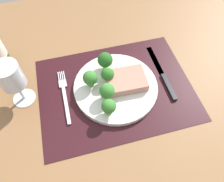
{
  "coord_description": "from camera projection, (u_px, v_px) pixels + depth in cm",
  "views": [
    {
      "loc": [
        -10.41,
        -34.81,
        54.81
      ],
      "look_at": [
        -1.61,
        -1.67,
        1.9
      ],
      "focal_mm": 33.7,
      "sensor_mm": 36.0,
      "label": 1
    }
  ],
  "objects": [
    {
      "name": "broccoli_front_edge",
      "position": [
        90.0,
        78.0,
        0.61
      ],
      "size": [
        4.39,
        4.39,
        5.78
      ],
      "color": "#5B8942",
      "rests_on": "plate"
    },
    {
      "name": "broccoli_near_steak",
      "position": [
        107.0,
        91.0,
        0.59
      ],
      "size": [
        4.39,
        4.39,
        5.79
      ],
      "color": "#5B8942",
      "rests_on": "plate"
    },
    {
      "name": "plate",
      "position": [
        116.0,
        87.0,
        0.65
      ],
      "size": [
        25.74,
        25.74,
        1.6
      ],
      "primitive_type": "cylinder",
      "color": "silver",
      "rests_on": "placemat"
    },
    {
      "name": "placemat",
      "position": [
        116.0,
        89.0,
        0.66
      ],
      "size": [
        47.12,
        35.42,
        0.3
      ],
      "primitive_type": "cube",
      "color": "black",
      "rests_on": "ground_plane"
    },
    {
      "name": "wine_glass",
      "position": [
        11.0,
        78.0,
        0.55
      ],
      "size": [
        6.8,
        6.8,
        14.82
      ],
      "color": "silver",
      "rests_on": "ground_plane"
    },
    {
      "name": "broccoli_near_fork",
      "position": [
        107.0,
        74.0,
        0.62
      ],
      "size": [
        3.92,
        3.92,
        5.56
      ],
      "color": "#6B994C",
      "rests_on": "plate"
    },
    {
      "name": "steak",
      "position": [
        125.0,
        79.0,
        0.64
      ],
      "size": [
        12.3,
        9.18,
        2.77
      ],
      "primitive_type": "cube",
      "rotation": [
        0.0,
        0.0,
        -0.04
      ],
      "color": "tan",
      "rests_on": "plate"
    },
    {
      "name": "broccoli_center",
      "position": [
        109.0,
        107.0,
        0.56
      ],
      "size": [
        4.03,
        4.03,
        5.59
      ],
      "color": "#5B8942",
      "rests_on": "plate"
    },
    {
      "name": "fork",
      "position": [
        65.0,
        95.0,
        0.64
      ],
      "size": [
        2.4,
        19.2,
        0.5
      ],
      "rotation": [
        0.0,
        0.0,
        -0.04
      ],
      "color": "silver",
      "rests_on": "placemat"
    },
    {
      "name": "broccoli_back_left",
      "position": [
        105.0,
        60.0,
        0.65
      ],
      "size": [
        4.73,
        4.73,
        6.27
      ],
      "color": "#5B8942",
      "rests_on": "plate"
    },
    {
      "name": "knife",
      "position": [
        163.0,
        76.0,
        0.68
      ],
      "size": [
        1.8,
        23.0,
        0.8
      ],
      "rotation": [
        0.0,
        0.0,
        0.05
      ],
      "color": "black",
      "rests_on": "placemat"
    },
    {
      "name": "ground_plane",
      "position": [
        116.0,
        91.0,
        0.67
      ],
      "size": [
        140.0,
        110.0,
        3.0
      ],
      "primitive_type": "cube",
      "color": "brown"
    }
  ]
}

